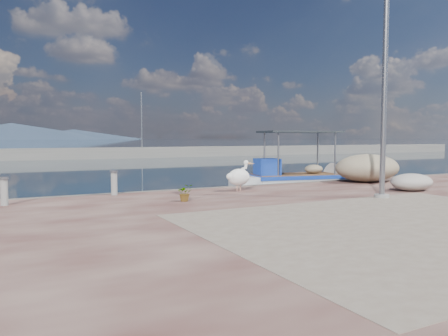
% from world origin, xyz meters
% --- Properties ---
extents(ground, '(1400.00, 1400.00, 0.00)m').
position_xyz_m(ground, '(0.00, 0.00, 0.00)').
color(ground, '#162635').
rests_on(ground, ground).
extents(quay_patch, '(9.00, 7.00, 0.01)m').
position_xyz_m(quay_patch, '(1.00, -3.00, 0.50)').
color(quay_patch, gray).
rests_on(quay_patch, quay).
extents(breakwater, '(120.00, 2.20, 7.50)m').
position_xyz_m(breakwater, '(-0.00, 40.00, 0.60)').
color(breakwater, gray).
rests_on(breakwater, ground).
extents(mountains, '(370.00, 280.00, 22.00)m').
position_xyz_m(mountains, '(4.39, 650.00, 9.51)').
color(mountains, '#28384C').
rests_on(mountains, ground).
extents(boat_right, '(6.66, 3.20, 3.07)m').
position_xyz_m(boat_right, '(5.55, 7.09, 0.24)').
color(boat_right, white).
rests_on(boat_right, ground).
extents(pelican, '(1.08, 0.52, 1.05)m').
position_xyz_m(pelican, '(0.53, 3.69, 1.00)').
color(pelican, tan).
rests_on(pelican, quay).
extents(lamp_post, '(0.44, 0.96, 7.00)m').
position_xyz_m(lamp_post, '(3.58, 0.28, 3.80)').
color(lamp_post, gray).
rests_on(lamp_post, quay).
extents(bollard_near, '(0.26, 0.26, 0.79)m').
position_xyz_m(bollard_near, '(-3.52, 4.60, 0.93)').
color(bollard_near, gray).
rests_on(bollard_near, quay).
extents(bollard_far, '(0.26, 0.26, 0.78)m').
position_xyz_m(bollard_far, '(-6.65, 3.81, 0.92)').
color(bollard_far, gray).
rests_on(bollard_far, quay).
extents(potted_plant, '(0.50, 0.45, 0.50)m').
position_xyz_m(potted_plant, '(-2.04, 2.29, 0.75)').
color(potted_plant, '#33722D').
rests_on(potted_plant, quay).
extents(net_pile_c, '(2.92, 2.08, 1.15)m').
position_xyz_m(net_pile_c, '(6.77, 3.99, 1.07)').
color(net_pile_c, '#BCAD8C').
rests_on(net_pile_c, quay).
extents(net_pile_d, '(1.58, 1.19, 0.59)m').
position_xyz_m(net_pile_d, '(5.85, 1.05, 0.80)').
color(net_pile_d, '#BAB4AC').
rests_on(net_pile_d, quay).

